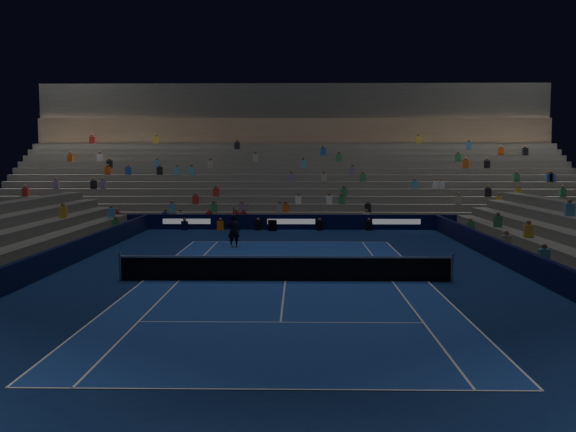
# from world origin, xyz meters

# --- Properties ---
(ground) EXTENTS (90.00, 90.00, 0.00)m
(ground) POSITION_xyz_m (0.00, 0.00, 0.00)
(ground) COLOR #0C1E4C
(ground) RESTS_ON ground
(court_surface) EXTENTS (10.97, 23.77, 0.01)m
(court_surface) POSITION_xyz_m (0.00, 0.00, 0.01)
(court_surface) COLOR navy
(court_surface) RESTS_ON ground
(sponsor_barrier_far) EXTENTS (44.00, 0.25, 1.00)m
(sponsor_barrier_far) POSITION_xyz_m (0.00, 18.50, 0.50)
(sponsor_barrier_far) COLOR black
(sponsor_barrier_far) RESTS_ON ground
(sponsor_barrier_east) EXTENTS (0.25, 37.00, 1.00)m
(sponsor_barrier_east) POSITION_xyz_m (9.70, 0.00, 0.50)
(sponsor_barrier_east) COLOR black
(sponsor_barrier_east) RESTS_ON ground
(sponsor_barrier_west) EXTENTS (0.25, 37.00, 1.00)m
(sponsor_barrier_west) POSITION_xyz_m (-9.70, 0.00, 0.50)
(sponsor_barrier_west) COLOR black
(sponsor_barrier_west) RESTS_ON ground
(grandstand_main) EXTENTS (44.00, 15.20, 11.20)m
(grandstand_main) POSITION_xyz_m (0.00, 27.90, 3.38)
(grandstand_main) COLOR slate
(grandstand_main) RESTS_ON ground
(tennis_net) EXTENTS (12.90, 0.10, 1.10)m
(tennis_net) POSITION_xyz_m (0.00, 0.00, 0.50)
(tennis_net) COLOR #B2B2B7
(tennis_net) RESTS_ON ground
(tennis_player) EXTENTS (0.69, 0.49, 1.78)m
(tennis_player) POSITION_xyz_m (-2.97, 9.66, 0.89)
(tennis_player) COLOR black
(tennis_player) RESTS_ON ground
(broadcast_camera) EXTENTS (0.60, 1.02, 0.68)m
(broadcast_camera) POSITION_xyz_m (-1.24, 17.80, 0.35)
(broadcast_camera) COLOR black
(broadcast_camera) RESTS_ON ground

